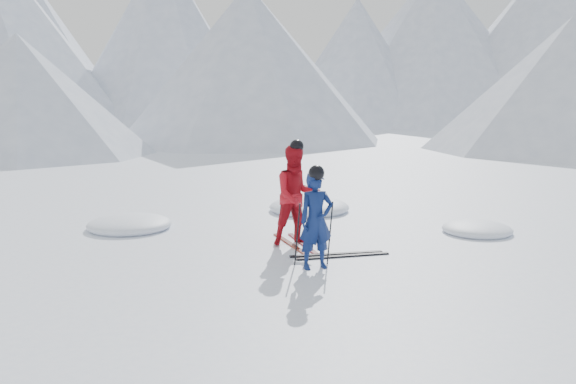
{
  "coord_description": "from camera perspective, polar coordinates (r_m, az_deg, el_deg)",
  "views": [
    {
      "loc": [
        -2.2,
        -10.19,
        2.85
      ],
      "look_at": [
        -2.05,
        0.5,
        1.1
      ],
      "focal_mm": 38.0,
      "sensor_mm": 36.0,
      "label": 1
    }
  ],
  "objects": [
    {
      "name": "pole_blue_left",
      "position": [
        10.09,
        0.88,
        -3.99
      ],
      "size": [
        0.11,
        0.08,
        1.06
      ],
      "primitive_type": "cylinder",
      "rotation": [
        0.05,
        0.08,
        0.0
      ],
      "color": "black",
      "rests_on": "ground"
    },
    {
      "name": "pole_red_right",
      "position": [
        11.62,
        2.27,
        -1.74
      ],
      "size": [
        0.12,
        0.09,
        1.25
      ],
      "primitive_type": "cylinder",
      "rotation": [
        -0.05,
        0.08,
        0.0
      ],
      "color": "black",
      "rests_on": "ground"
    },
    {
      "name": "skier_red",
      "position": [
        11.4,
        0.81,
        -0.34
      ],
      "size": [
        1.09,
        0.96,
        1.88
      ],
      "primitive_type": "imported",
      "rotation": [
        0.0,
        0.0,
        0.31
      ],
      "color": "#B10E18",
      "rests_on": "ground"
    },
    {
      "name": "ski_loose_b",
      "position": [
        10.77,
        5.17,
        -6.0
      ],
      "size": [
        1.68,
        0.48,
        0.03
      ],
      "primitive_type": "cube",
      "rotation": [
        0.0,
        0.0,
        1.8
      ],
      "color": "black",
      "rests_on": "ground"
    },
    {
      "name": "ground",
      "position": [
        10.81,
        11.03,
        -6.17
      ],
      "size": [
        160.0,
        160.0,
        0.0
      ],
      "primitive_type": "plane",
      "color": "white",
      "rests_on": "ground"
    },
    {
      "name": "pole_blue_right",
      "position": [
        10.22,
        3.95,
        -3.84
      ],
      "size": [
        0.11,
        0.07,
        1.06
      ],
      "primitive_type": "cylinder",
      "rotation": [
        -0.04,
        0.08,
        0.0
      ],
      "color": "black",
      "rests_on": "ground"
    },
    {
      "name": "ski_worn_right",
      "position": [
        11.6,
        1.4,
        -4.86
      ],
      "size": [
        0.54,
        1.66,
        0.03
      ],
      "primitive_type": "cube",
      "rotation": [
        0.0,
        0.0,
        0.27
      ],
      "color": "black",
      "rests_on": "ground"
    },
    {
      "name": "mountain_range",
      "position": [
        46.35,
        9.31,
        13.96
      ],
      "size": [
        106.15,
        62.94,
        15.53
      ],
      "color": "#B2BCD1",
      "rests_on": "ground"
    },
    {
      "name": "skier_blue",
      "position": [
        9.9,
        2.64,
        -2.68
      ],
      "size": [
        0.68,
        0.56,
        1.59
      ],
      "primitive_type": "imported",
      "rotation": [
        0.0,
        0.0,
        0.36
      ],
      "color": "#0D1D52",
      "rests_on": "ground"
    },
    {
      "name": "pole_red_left",
      "position": [
        11.7,
        -0.69,
        -1.66
      ],
      "size": [
        0.12,
        0.1,
        1.25
      ],
      "primitive_type": "cylinder",
      "rotation": [
        0.06,
        0.08,
        0.0
      ],
      "color": "black",
      "rests_on": "ground"
    },
    {
      "name": "snow_lumps",
      "position": [
        13.31,
        1.33,
        -3.08
      ],
      "size": [
        10.11,
        7.42,
        0.43
      ],
      "color": "white",
      "rests_on": "ground"
    },
    {
      "name": "ski_worn_left",
      "position": [
        11.59,
        0.21,
        -4.87
      ],
      "size": [
        0.65,
        1.63,
        0.03
      ],
      "primitive_type": "cube",
      "rotation": [
        0.0,
        0.0,
        0.34
      ],
      "color": "black",
      "rests_on": "ground"
    },
    {
      "name": "ski_loose_a",
      "position": [
        10.91,
        4.56,
        -5.8
      ],
      "size": [
        1.68,
        0.42,
        0.03
      ],
      "primitive_type": "cube",
      "rotation": [
        0.0,
        0.0,
        1.77
      ],
      "color": "black",
      "rests_on": "ground"
    }
  ]
}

